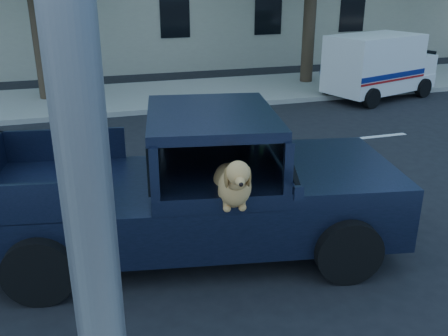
# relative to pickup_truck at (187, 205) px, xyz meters

# --- Properties ---
(ground) EXTENTS (120.00, 120.00, 0.00)m
(ground) POSITION_rel_pickup_truck_xyz_m (1.80, 0.49, -0.70)
(ground) COLOR black
(ground) RESTS_ON ground
(far_sidewalk) EXTENTS (60.00, 4.00, 0.15)m
(far_sidewalk) POSITION_rel_pickup_truck_xyz_m (1.80, 9.69, -0.63)
(far_sidewalk) COLOR gray
(far_sidewalk) RESTS_ON ground
(lane_stripes) EXTENTS (21.60, 0.14, 0.01)m
(lane_stripes) POSITION_rel_pickup_truck_xyz_m (3.80, 3.89, -0.70)
(lane_stripes) COLOR silver
(lane_stripes) RESTS_ON ground
(pickup_truck) EXTENTS (6.10, 3.45, 2.07)m
(pickup_truck) POSITION_rel_pickup_truck_xyz_m (0.00, 0.00, 0.00)
(pickup_truck) COLOR black
(pickup_truck) RESTS_ON ground
(mail_truck) EXTENTS (4.05, 2.79, 2.04)m
(mail_truck) POSITION_rel_pickup_truck_xyz_m (8.13, 7.62, 0.19)
(mail_truck) COLOR silver
(mail_truck) RESTS_ON ground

